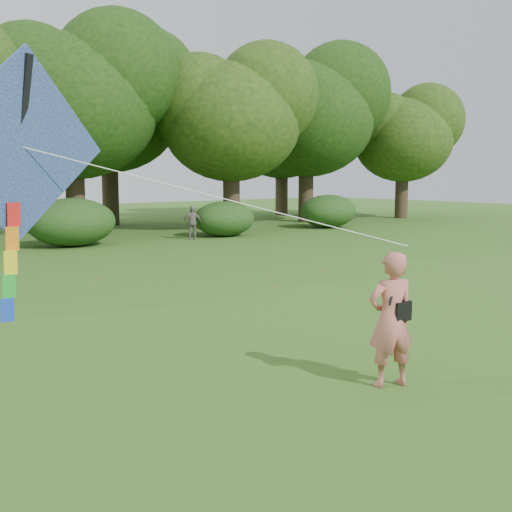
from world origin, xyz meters
TOP-DOWN VIEW (x-y plane):
  - ground at (0.00, 0.00)m, footprint 100.00×100.00m
  - man_kite_flyer at (-0.63, -0.54)m, footprint 0.76×0.63m
  - bystander_right at (8.08, 17.14)m, footprint 0.92×0.66m
  - crossbody_bag at (-0.51, -0.57)m, footprint 0.43×0.20m
  - flying_kite at (-4.73, 1.23)m, footprint 5.41×2.10m
  - fallen_leaves at (0.81, 6.03)m, footprint 11.35×14.53m

SIDE VIEW (x-z plane):
  - ground at x=0.00m, z-range 0.00..0.00m
  - fallen_leaves at x=0.81m, z-range 0.00..0.01m
  - bystander_right at x=8.08m, z-range 0.00..1.45m
  - man_kite_flyer at x=-0.63m, z-range 0.00..1.79m
  - crossbody_bag at x=-0.51m, z-range 0.66..1.37m
  - flying_kite at x=-4.73m, z-range 1.55..4.51m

